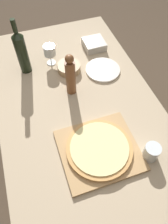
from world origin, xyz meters
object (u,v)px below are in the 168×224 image
at_px(pizza, 99,148).
at_px(pepper_mill, 70,76).
at_px(wine_bottle, 22,52).
at_px(wine_glass, 50,51).
at_px(small_bowl, 69,68).

distance_m(pizza, pepper_mill, 0.44).
height_order(wine_bottle, wine_glass, wine_bottle).
bearing_deg(small_bowl, wine_glass, 131.19).
relative_size(wine_glass, small_bowl, 0.93).
height_order(wine_bottle, pepper_mill, wine_bottle).
relative_size(pepper_mill, wine_glass, 1.99).
bearing_deg(wine_glass, pizza, -84.33).
height_order(wine_glass, small_bowl, wine_glass).
xyz_separation_m(wine_bottle, wine_glass, (0.17, 0.01, -0.05)).
xyz_separation_m(pizza, wine_bottle, (-0.24, 0.70, 0.12)).
height_order(pizza, pepper_mill, pepper_mill).
bearing_deg(wine_bottle, pepper_mill, -50.21).
relative_size(pepper_mill, small_bowl, 1.84).
bearing_deg(pizza, wine_glass, 95.67).
bearing_deg(wine_glass, small_bowl, -48.81).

